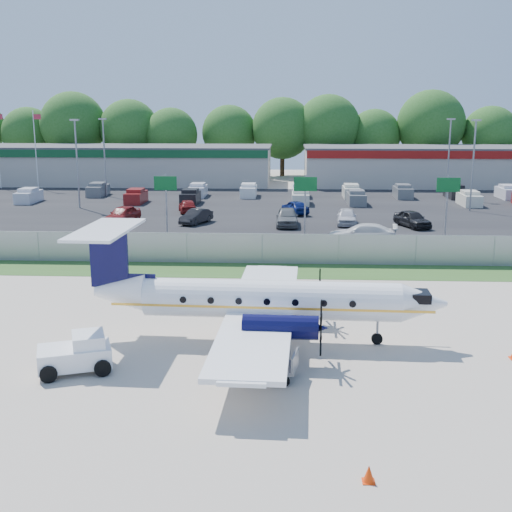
{
  "coord_description": "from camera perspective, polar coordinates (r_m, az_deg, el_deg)",
  "views": [
    {
      "loc": [
        1.68,
        -27.16,
        9.76
      ],
      "look_at": [
        0.0,
        6.0,
        2.3
      ],
      "focal_mm": 45.0,
      "sensor_mm": 36.0,
      "label": 1
    }
  ],
  "objects": [
    {
      "name": "flagpole_east",
      "position": [
        88.49,
        -18.98,
        9.32
      ],
      "size": [
        1.06,
        0.12,
        10.0
      ],
      "color": "white",
      "rests_on": "ground"
    },
    {
      "name": "access_road",
      "position": [
        47.21,
        0.8,
        0.74
      ],
      "size": [
        170.0,
        8.0,
        0.02
      ],
      "primitive_type": "cube",
      "color": "black",
      "rests_on": "ground"
    },
    {
      "name": "tree_line",
      "position": [
        101.64,
        1.95,
        7.14
      ],
      "size": [
        112.0,
        6.0,
        14.0
      ],
      "primitive_type": null,
      "color": "#225519",
      "rests_on": "ground"
    },
    {
      "name": "parked_car_f",
      "position": [
        64.23,
        -6.1,
        3.85
      ],
      "size": [
        2.48,
        4.22,
        1.35
      ],
      "primitive_type": "imported",
      "rotation": [
        0.0,
        0.0,
        3.38
      ],
      "color": "maroon",
      "rests_on": "ground"
    },
    {
      "name": "parked_car_e",
      "position": [
        57.36,
        13.69,
        2.5
      ],
      "size": [
        3.1,
        4.62,
        1.46
      ],
      "primitive_type": "imported",
      "rotation": [
        0.0,
        0.0,
        0.35
      ],
      "color": "black",
      "rests_on": "ground"
    },
    {
      "name": "light_pole_ne",
      "position": [
        67.84,
        18.76,
        8.17
      ],
      "size": [
        0.9,
        0.35,
        9.09
      ],
      "color": "gray",
      "rests_on": "ground"
    },
    {
      "name": "light_pole_se",
      "position": [
        77.49,
        16.77,
        8.78
      ],
      "size": [
        0.9,
        0.35,
        9.09
      ],
      "color": "gray",
      "rests_on": "ground"
    },
    {
      "name": "sign_mid",
      "position": [
        50.46,
        4.4,
        5.63
      ],
      "size": [
        1.8,
        0.26,
        5.0
      ],
      "color": "gray",
      "rests_on": "ground"
    },
    {
      "name": "cone_starboard_wing",
      "position": [
        33.41,
        -9.47,
        -4.03
      ],
      "size": [
        0.39,
        0.39,
        0.55
      ],
      "color": "#F23707",
      "rests_on": "ground"
    },
    {
      "name": "parked_car_b",
      "position": [
        57.77,
        -5.33,
        2.88
      ],
      "size": [
        2.76,
        4.16,
        1.3
      ],
      "primitive_type": "imported",
      "rotation": [
        0.0,
        0.0,
        -0.39
      ],
      "color": "black",
      "rests_on": "ground"
    },
    {
      "name": "parking_lot",
      "position": [
        67.88,
        1.46,
        4.4
      ],
      "size": [
        170.0,
        32.0,
        0.02
      ],
      "primitive_type": "cube",
      "color": "black",
      "rests_on": "ground"
    },
    {
      "name": "baggage_cart_far",
      "position": [
        24.3,
        1.09,
        -9.7
      ],
      "size": [
        2.3,
        1.61,
        1.11
      ],
      "color": "gray",
      "rests_on": "ground"
    },
    {
      "name": "building_east",
      "position": [
        92.67,
        18.27,
        7.62
      ],
      "size": [
        44.4,
        12.4,
        5.24
      ],
      "color": "#B8B0A6",
      "rests_on": "ground"
    },
    {
      "name": "cone_port_wing",
      "position": [
        18.49,
        9.99,
        -18.55
      ],
      "size": [
        0.35,
        0.35,
        0.49
      ],
      "color": "#F23707",
      "rests_on": "ground"
    },
    {
      "name": "light_pole_sw",
      "position": [
        78.35,
        -13.34,
        9.01
      ],
      "size": [
        0.9,
        0.35,
        9.09
      ],
      "color": "gray",
      "rests_on": "ground"
    },
    {
      "name": "far_parking_rows",
      "position": [
        72.83,
        1.56,
        4.95
      ],
      "size": [
        56.0,
        10.0,
        1.6
      ],
      "primitive_type": null,
      "color": "gray",
      "rests_on": "ground"
    },
    {
      "name": "sign_left",
      "position": [
        51.36,
        -8.02,
        5.66
      ],
      "size": [
        1.8,
        0.26,
        5.0
      ],
      "color": "gray",
      "rests_on": "ground"
    },
    {
      "name": "light_pole_nw",
      "position": [
        68.82,
        -15.64,
        8.43
      ],
      "size": [
        0.9,
        0.35,
        9.09
      ],
      "color": "gray",
      "rests_on": "ground"
    },
    {
      "name": "parked_car_d",
      "position": [
        57.6,
        8.03,
        2.78
      ],
      "size": [
        1.97,
        4.33,
        1.44
      ],
      "primitive_type": "imported",
      "rotation": [
        0.0,
        0.0,
        -0.07
      ],
      "color": "silver",
      "rests_on": "ground"
    },
    {
      "name": "parked_car_g",
      "position": [
        63.1,
        3.48,
        3.74
      ],
      "size": [
        3.07,
        4.34,
        1.37
      ],
      "primitive_type": "imported",
      "rotation": [
        0.0,
        0.0,
        3.54
      ],
      "color": "navy",
      "rests_on": "ground"
    },
    {
      "name": "sign_right",
      "position": [
        51.92,
        16.68,
        5.33
      ],
      "size": [
        1.8,
        0.26,
        5.0
      ],
      "color": "gray",
      "rests_on": "ground"
    },
    {
      "name": "ground",
      "position": [
        28.91,
        -0.61,
        -7.07
      ],
      "size": [
        170.0,
        170.0,
        0.0
      ],
      "primitive_type": "plane",
      "color": "#BDB0A0",
      "rests_on": "ground"
    },
    {
      "name": "aircraft",
      "position": [
        27.67,
        0.64,
        -3.86
      ],
      "size": [
        15.75,
        15.54,
        4.89
      ],
      "color": "white",
      "rests_on": "ground"
    },
    {
      "name": "perimeter_fence",
      "position": [
        42.11,
        0.55,
        0.66
      ],
      "size": [
        120.0,
        0.06,
        1.99
      ],
      "color": "gray",
      "rests_on": "ground"
    },
    {
      "name": "pushback_tug",
      "position": [
        25.85,
        -15.55,
        -8.34
      ],
      "size": [
        3.1,
        2.7,
        1.46
      ],
      "color": "white",
      "rests_on": "ground"
    },
    {
      "name": "parked_car_c",
      "position": [
        56.4,
        2.76,
        2.68
      ],
      "size": [
        1.96,
        4.74,
        1.61
      ],
      "primitive_type": "imported",
      "rotation": [
        0.0,
        0.0,
        0.01
      ],
      "color": "#595B5E",
      "rests_on": "ground"
    },
    {
      "name": "grass_verge",
      "position": [
        40.39,
        0.43,
        -1.31
      ],
      "size": [
        170.0,
        4.0,
        0.02
      ],
      "primitive_type": "cube",
      "color": "#2D561E",
      "rests_on": "ground"
    },
    {
      "name": "building_west",
      "position": [
        93.04,
        -13.26,
        7.93
      ],
      "size": [
        46.4,
        12.4,
        5.24
      ],
      "color": "#B8B0A6",
      "rests_on": "ground"
    },
    {
      "name": "road_car_mid",
      "position": [
        49.37,
        9.36,
        1.09
      ],
      "size": [
        5.5,
        2.87,
        1.52
      ],
      "primitive_type": "imported",
      "rotation": [
        0.0,
        0.0,
        -1.72
      ],
      "color": "silver",
      "rests_on": "ground"
    },
    {
      "name": "parked_car_a",
      "position": [
        59.03,
        -11.74,
        2.88
      ],
      "size": [
        2.82,
        4.87,
        1.56
      ],
      "primitive_type": "imported",
      "rotation": [
        0.0,
        0.0,
        -0.23
      ],
      "color": "maroon",
      "rests_on": "ground"
    }
  ]
}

